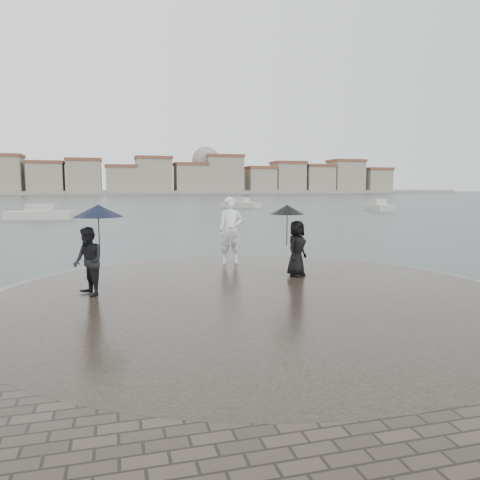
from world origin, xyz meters
name	(u,v)px	position (x,y,z in m)	size (l,w,h in m)	color
ground	(319,364)	(0.00, 0.00, 0.00)	(400.00, 400.00, 0.00)	#2B3835
kerb_ring	(255,302)	(0.00, 3.50, 0.16)	(12.50, 12.50, 0.32)	gray
quay_tip	(255,301)	(0.00, 3.50, 0.18)	(11.90, 11.90, 0.36)	#2D261E
statue	(231,230)	(0.49, 7.70, 1.42)	(0.77, 0.51, 2.12)	white
visitor_left	(92,244)	(-3.58, 4.33, 1.53)	(1.25, 1.15, 2.04)	black
visitor_right	(294,237)	(1.64, 5.23, 1.44)	(1.16, 1.00, 1.95)	black
far_skyline	(102,178)	(-6.29, 160.71, 5.61)	(260.00, 20.00, 37.00)	gray
boats	(238,208)	(10.18, 43.01, 0.38)	(39.95, 20.00, 1.50)	#BBB7A8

